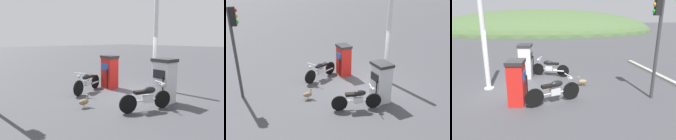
# 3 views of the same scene
# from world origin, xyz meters

# --- Properties ---
(ground_plane) EXTENTS (120.00, 120.00, 0.00)m
(ground_plane) POSITION_xyz_m (0.00, 0.00, 0.00)
(ground_plane) COLOR #424247
(fuel_pump_near) EXTENTS (0.67, 0.82, 1.60)m
(fuel_pump_near) POSITION_xyz_m (0.08, -1.55, 0.81)
(fuel_pump_near) COLOR red
(fuel_pump_near) RESTS_ON ground
(fuel_pump_far) EXTENTS (0.73, 0.84, 1.67)m
(fuel_pump_far) POSITION_xyz_m (0.08, 1.55, 0.85)
(fuel_pump_far) COLOR silver
(fuel_pump_far) RESTS_ON ground
(motorcycle_near_pump) EXTENTS (1.97, 0.94, 0.98)m
(motorcycle_near_pump) POSITION_xyz_m (1.38, -1.59, 0.48)
(motorcycle_near_pump) COLOR black
(motorcycle_near_pump) RESTS_ON ground
(motorcycle_far_pump) EXTENTS (1.88, 0.84, 0.95)m
(motorcycle_far_pump) POSITION_xyz_m (1.26, 1.69, 0.47)
(motorcycle_far_pump) COLOR black
(motorcycle_far_pump) RESTS_ON ground
(wandering_duck) EXTENTS (0.46, 0.20, 0.46)m
(wandering_duck) POSITION_xyz_m (2.67, 0.05, 0.22)
(wandering_duck) COLOR #847051
(wandering_duck) RESTS_ON ground
(roadside_traffic_light) EXTENTS (0.39, 0.27, 3.77)m
(roadside_traffic_light) POSITION_xyz_m (5.02, -1.43, 2.58)
(roadside_traffic_light) COLOR #38383A
(roadside_traffic_light) RESTS_ON ground
(canopy_support_pole) EXTENTS (0.40, 0.40, 4.14)m
(canopy_support_pole) POSITION_xyz_m (-1.37, 0.06, 2.00)
(canopy_support_pole) COLOR silver
(canopy_support_pole) RESTS_ON ground
(road_edge_kerb) EXTENTS (0.84, 8.68, 0.12)m
(road_edge_kerb) POSITION_xyz_m (6.89, 0.00, 0.06)
(road_edge_kerb) COLOR #9E9E93
(road_edge_kerb) RESTS_ON ground
(distant_hill_main) EXTENTS (38.63, 24.07, 7.60)m
(distant_hill_main) POSITION_xyz_m (0.40, 28.75, 0.00)
(distant_hill_main) COLOR #476038
(distant_hill_main) RESTS_ON ground
(distant_hill_secondary) EXTENTS (37.21, 18.00, 6.67)m
(distant_hill_secondary) POSITION_xyz_m (3.11, 39.47, 0.00)
(distant_hill_secondary) COLOR #4C5142
(distant_hill_secondary) RESTS_ON ground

